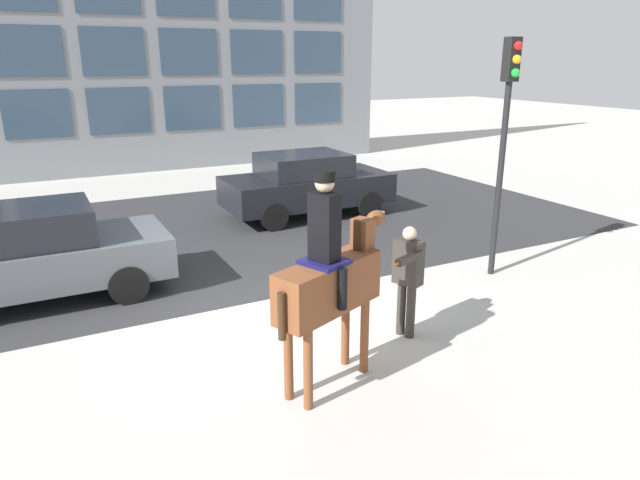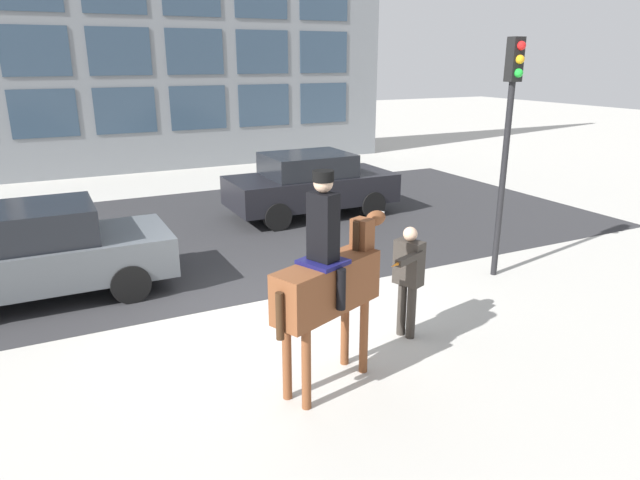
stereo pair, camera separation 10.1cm
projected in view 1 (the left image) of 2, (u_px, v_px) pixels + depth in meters
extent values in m
plane|color=#B2AFA8|center=(264.00, 314.00, 9.03)|extent=(80.00, 80.00, 0.00)
cube|color=#2D2D30|center=(186.00, 235.00, 13.04)|extent=(20.00, 8.50, 0.01)
cube|color=#33475B|center=(37.00, 114.00, 18.12)|extent=(2.01, 0.02, 1.53)
cube|color=#33475B|center=(119.00, 111.00, 19.22)|extent=(2.01, 0.02, 1.53)
cube|color=#33475B|center=(193.00, 108.00, 20.32)|extent=(2.01, 0.02, 1.53)
cube|color=#33475B|center=(259.00, 105.00, 21.42)|extent=(2.01, 0.02, 1.53)
cube|color=#33475B|center=(318.00, 103.00, 22.52)|extent=(2.01, 0.02, 1.53)
cube|color=#33475B|center=(28.00, 51.00, 17.54)|extent=(2.01, 0.02, 1.53)
cube|color=#33475B|center=(113.00, 51.00, 18.64)|extent=(2.01, 0.02, 1.53)
cube|color=#33475B|center=(189.00, 52.00, 19.74)|extent=(2.01, 0.02, 1.53)
cube|color=#33475B|center=(257.00, 52.00, 20.84)|extent=(2.01, 0.02, 1.53)
cube|color=#33475B|center=(318.00, 52.00, 21.94)|extent=(2.01, 0.02, 1.53)
cube|color=brown|center=(328.00, 286.00, 6.69)|extent=(1.55, 0.97, 0.61)
cylinder|color=brown|center=(345.00, 329.00, 7.42)|extent=(0.11, 0.11, 1.01)
cylinder|color=brown|center=(364.00, 336.00, 7.23)|extent=(0.11, 0.11, 1.01)
cylinder|color=brown|center=(288.00, 361.00, 6.64)|extent=(0.11, 0.11, 1.01)
cylinder|color=brown|center=(308.00, 369.00, 6.45)|extent=(0.11, 0.11, 1.01)
cube|color=brown|center=(362.00, 242.00, 7.05)|extent=(0.28, 0.30, 0.59)
cube|color=#382314|center=(357.00, 243.00, 6.95)|extent=(0.07, 0.09, 0.53)
ellipsoid|color=brown|center=(376.00, 218.00, 7.17)|extent=(0.37, 0.30, 0.19)
cube|color=silver|center=(380.00, 215.00, 7.23)|extent=(0.13, 0.09, 0.08)
cylinder|color=#382314|center=(282.00, 316.00, 6.15)|extent=(0.09, 0.09, 0.55)
cube|color=#14144C|center=(324.00, 262.00, 6.54)|extent=(0.60, 0.61, 0.05)
cube|color=black|center=(324.00, 227.00, 6.41)|extent=(0.32, 0.38, 0.78)
sphere|color=#D1A889|center=(325.00, 183.00, 6.26)|extent=(0.22, 0.22, 0.22)
cylinder|color=black|center=(325.00, 176.00, 6.23)|extent=(0.24, 0.24, 0.12)
cylinder|color=black|center=(307.00, 278.00, 6.78)|extent=(0.11, 0.11, 0.49)
cylinder|color=black|center=(342.00, 289.00, 6.45)|extent=(0.11, 0.11, 0.49)
cylinder|color=#332D28|center=(411.00, 311.00, 8.17)|extent=(0.13, 0.13, 0.81)
cylinder|color=#332D28|center=(401.00, 308.00, 8.27)|extent=(0.13, 0.13, 0.81)
cube|color=#332D28|center=(408.00, 262.00, 8.00)|extent=(0.35, 0.45, 0.64)
sphere|color=#D1A889|center=(410.00, 234.00, 7.87)|extent=(0.20, 0.20, 0.20)
cube|color=#332D28|center=(409.00, 258.00, 7.63)|extent=(0.54, 0.29, 0.09)
cone|color=orange|center=(395.00, 265.00, 7.38)|extent=(0.18, 0.11, 0.04)
cube|color=#51565B|center=(33.00, 262.00, 9.36)|extent=(4.30, 1.81, 0.68)
cube|color=black|center=(20.00, 226.00, 9.12)|extent=(2.15, 1.59, 0.59)
cylinder|color=black|center=(128.00, 284.00, 9.35)|extent=(0.65, 0.22, 0.65)
cylinder|color=black|center=(113.00, 255.00, 10.75)|extent=(0.65, 0.22, 0.65)
cube|color=black|center=(307.00, 189.00, 14.49)|extent=(4.19, 1.88, 0.71)
cube|color=black|center=(303.00, 165.00, 14.25)|extent=(2.10, 1.65, 0.55)
cylinder|color=black|center=(368.00, 204.00, 14.43)|extent=(0.67, 0.23, 0.67)
cylinder|color=black|center=(335.00, 191.00, 15.90)|extent=(0.67, 0.23, 0.67)
cylinder|color=black|center=(274.00, 217.00, 13.30)|extent=(0.67, 0.23, 0.67)
cylinder|color=black|center=(248.00, 201.00, 14.76)|extent=(0.67, 0.23, 0.67)
cylinder|color=black|center=(499.00, 182.00, 10.20)|extent=(0.11, 0.11, 3.48)
cube|color=black|center=(511.00, 59.00, 9.56)|extent=(0.24, 0.19, 0.72)
sphere|color=red|center=(518.00, 46.00, 9.39)|extent=(0.15, 0.15, 0.15)
sphere|color=orange|center=(517.00, 59.00, 9.46)|extent=(0.15, 0.15, 0.15)
sphere|color=green|center=(515.00, 73.00, 9.52)|extent=(0.15, 0.15, 0.15)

